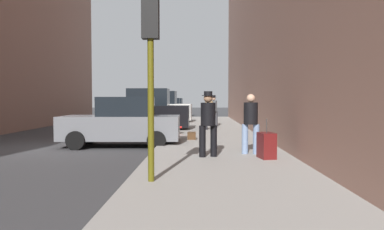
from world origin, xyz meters
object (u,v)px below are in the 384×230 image
Objects in this scene: pedestrian_with_beanie at (213,109)px; rolling_suitcase at (266,145)px; traffic_light at (151,44)px; parked_silver_sedan at (167,109)px; parked_dark_green_sedan at (171,107)px; parked_gray_coupe at (122,123)px; pedestrian_in_jeans at (251,121)px; pedestrian_with_fedora at (208,121)px; duffel_bag at (192,136)px; parked_black_suv at (146,112)px; pedestrian_in_tan_coat at (209,111)px; fire_hydrant at (177,126)px; parked_white_van at (159,109)px.

rolling_suitcase is (0.95, -11.51, -0.65)m from pedestrian_with_beanie.
pedestrian_with_beanie is (1.75, 14.29, -1.62)m from traffic_light.
parked_silver_sedan is 2.39× the size of pedestrian_with_beanie.
traffic_light is (1.85, -30.69, 1.91)m from parked_dark_green_sedan.
pedestrian_in_jeans is at bearing -33.09° from parked_gray_coupe.
duffel_bag is at bearing 96.88° from pedestrian_with_fedora.
parked_black_suv is at bearing 98.53° from traffic_light.
pedestrian_in_tan_coat is at bearing -76.19° from parked_silver_sedan.
parked_dark_green_sedan is 6.05× the size of fire_hydrant.
traffic_light is at bearing -96.88° from pedestrian_in_tan_coat.
traffic_light is 2.03× the size of pedestrian_with_fedora.
traffic_light is at bearing -97.00° from pedestrian_with_beanie.
pedestrian_with_beanie is (3.61, 1.93, 0.10)m from parked_black_suv.
parked_gray_coupe is at bearing 142.00° from rolling_suitcase.
pedestrian_with_beanie is (3.61, -4.34, 0.10)m from parked_white_van.
parked_silver_sedan is at bearing 94.21° from traffic_light.
pedestrian_with_beanie is 1.04× the size of pedestrian_in_tan_coat.
parked_white_van reaches higher than duffel_bag.
parked_silver_sedan is 9.67× the size of duffel_bag.
parked_gray_coupe is at bearing 146.91° from pedestrian_in_jeans.
parked_black_suv is at bearing 116.61° from duffel_bag.
pedestrian_with_fedora is at bearing -72.10° from parked_black_suv.
pedestrian_with_beanie reaches higher than fire_hydrant.
parked_gray_coupe is at bearing -90.00° from parked_black_suv.
duffel_bag is (0.63, 7.40, -2.47)m from traffic_light.
parked_gray_coupe is 0.99× the size of parked_dark_green_sedan.
parked_dark_green_sedan is at bearing 93.46° from traffic_light.
pedestrian_in_jeans is (4.24, -8.79, 0.07)m from parked_black_suv.
rolling_suitcase is at bearing -65.87° from duffel_bag.
parked_silver_sedan is at bearing 108.30° from pedestrian_with_beanie.
pedestrian_with_beanie is (-0.63, 10.72, 0.03)m from pedestrian_in_jeans.
duffel_bag is at bearing -99.23° from pedestrian_with_beanie.
pedestrian_with_fedora reaches higher than fire_hydrant.
pedestrian_with_beanie reaches higher than pedestrian_in_tan_coat.
pedestrian_in_jeans reaches higher than parked_dark_green_sedan.
parked_gray_coupe is at bearing -90.00° from parked_silver_sedan.
fire_hydrant is 6.64m from pedestrian_with_fedora.
parked_silver_sedan is 25.34m from traffic_light.
pedestrian_in_tan_coat is at bearing 96.63° from pedestrian_in_jeans.
parked_dark_green_sedan is at bearing 102.41° from pedestrian_with_beanie.
fire_hydrant is 0.41× the size of pedestrian_in_tan_coat.
parked_dark_green_sedan is 2.40× the size of pedestrian_with_fedora.
parked_black_suv is 12.84m from parked_silver_sedan.
parked_white_van is at bearing -90.00° from parked_silver_sedan.
rolling_suitcase is (4.55, -3.56, -0.36)m from parked_gray_coupe.
parked_dark_green_sedan is 16.79m from pedestrian_with_beanie.
fire_hydrant is 1.60× the size of duffel_bag.
parked_white_van is 4.49× the size of rolling_suitcase.
parked_white_van is 7.54m from pedestrian_in_tan_coat.
parked_gray_coupe reaches higher than rolling_suitcase.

